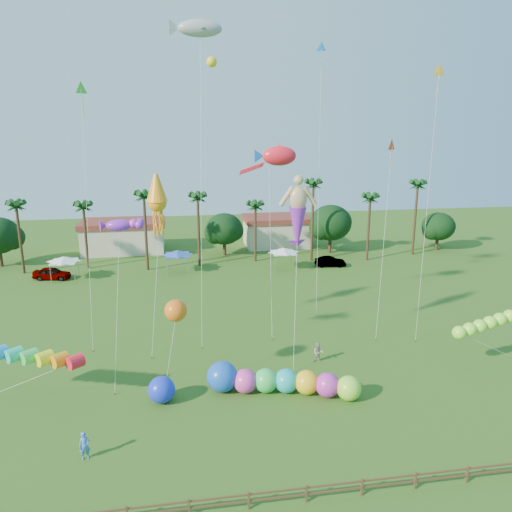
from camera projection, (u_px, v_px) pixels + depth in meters
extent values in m
plane|color=#285116|center=(282.00, 433.00, 31.49)|extent=(160.00, 160.00, 0.00)
cylinder|color=#3A2819|center=(20.00, 240.00, 64.44)|extent=(0.36, 0.36, 9.00)
cylinder|color=#3A2819|center=(86.00, 238.00, 66.71)|extent=(0.36, 0.36, 8.50)
cylinder|color=#3A2819|center=(146.00, 233.00, 65.87)|extent=(0.36, 0.36, 10.00)
cylinder|color=#3A2819|center=(199.00, 232.00, 67.99)|extent=(0.36, 0.36, 9.50)
cylinder|color=#3A2819|center=(255.00, 234.00, 70.39)|extent=(0.36, 0.36, 8.00)
cylinder|color=#3A2819|center=(312.00, 223.00, 70.31)|extent=(0.36, 0.36, 11.00)
cylinder|color=#3A2819|center=(368.00, 229.00, 70.87)|extent=(0.36, 0.36, 9.00)
cylinder|color=#3A2819|center=(415.00, 220.00, 73.84)|extent=(0.36, 0.36, 10.50)
sphere|color=#113814|center=(224.00, 229.00, 73.57)|extent=(5.46, 5.46, 5.46)
sphere|color=#113814|center=(331.00, 223.00, 74.97)|extent=(6.30, 6.30, 6.30)
sphere|color=#113814|center=(438.00, 226.00, 76.92)|extent=(5.04, 5.04, 5.04)
cube|color=beige|center=(124.00, 239.00, 76.50)|extent=(12.00, 7.00, 4.00)
cube|color=beige|center=(277.00, 233.00, 80.27)|extent=(10.00, 7.00, 4.00)
pyramid|color=white|center=(64.00, 259.00, 62.01)|extent=(3.00, 3.00, 0.60)
pyramid|color=blue|center=(177.00, 252.00, 65.16)|extent=(3.00, 3.00, 0.60)
pyramid|color=white|center=(284.00, 250.00, 66.41)|extent=(3.00, 3.00, 0.60)
cube|color=brown|center=(189.00, 508.00, 24.70)|extent=(0.12, 0.12, 1.00)
cube|color=brown|center=(249.00, 500.00, 25.17)|extent=(0.12, 0.12, 1.00)
cube|color=brown|center=(306.00, 494.00, 25.64)|extent=(0.12, 0.12, 1.00)
cube|color=brown|center=(362.00, 487.00, 26.11)|extent=(0.12, 0.12, 1.00)
cube|color=brown|center=(416.00, 480.00, 26.58)|extent=(0.12, 0.12, 1.00)
cube|color=brown|center=(467.00, 474.00, 27.05)|extent=(0.12, 0.12, 1.00)
cube|color=brown|center=(307.00, 488.00, 25.55)|extent=(36.00, 0.08, 0.10)
cube|color=brown|center=(306.00, 494.00, 25.65)|extent=(36.00, 0.08, 0.10)
imported|color=#4C4C54|center=(52.00, 273.00, 62.80)|extent=(4.84, 2.70, 1.56)
imported|color=#4C4C54|center=(330.00, 262.00, 68.50)|extent=(4.33, 2.02, 1.37)
imported|color=#3871C5|center=(85.00, 446.00, 28.86)|extent=(0.70, 0.53, 1.73)
imported|color=#A7A08B|center=(318.00, 353.00, 40.79)|extent=(0.94, 0.82, 1.66)
sphere|color=#E63CAC|center=(245.00, 381.00, 36.13)|extent=(1.78, 1.78, 1.78)
sphere|color=#30CE55|center=(266.00, 381.00, 36.20)|extent=(1.78, 1.78, 1.78)
sphere|color=#19ABB1|center=(286.00, 381.00, 36.16)|extent=(1.78, 1.78, 1.78)
sphere|color=yellow|center=(307.00, 382.00, 35.95)|extent=(1.78, 1.78, 1.78)
sphere|color=#C72FB2|center=(328.00, 385.00, 35.58)|extent=(1.78, 1.78, 1.78)
sphere|color=#95EB34|center=(349.00, 388.00, 35.15)|extent=(1.78, 1.78, 1.78)
sphere|color=blue|center=(222.00, 377.00, 36.26)|extent=(2.81, 2.81, 2.27)
sphere|color=#1830DF|center=(162.00, 390.00, 34.82)|extent=(1.90, 1.90, 1.90)
cylinder|color=red|center=(48.00, 364.00, 33.89)|extent=(6.72, 4.47, 0.97)
cylinder|color=silver|center=(24.00, 382.00, 34.61)|extent=(7.34, 1.31, 3.17)
ellipsoid|color=#92F937|center=(459.00, 333.00, 38.89)|extent=(5.81, 1.42, 1.26)
cylinder|color=silver|center=(491.00, 347.00, 39.97)|extent=(6.19, 0.42, 3.19)
sphere|color=orange|center=(176.00, 311.00, 35.63)|extent=(1.75, 1.75, 1.62)
cylinder|color=silver|center=(170.00, 353.00, 35.74)|extent=(1.12, 1.22, 6.02)
cylinder|color=brown|center=(164.00, 395.00, 35.83)|extent=(0.08, 0.08, 0.16)
cylinder|color=silver|center=(295.00, 293.00, 39.82)|extent=(1.26, 4.50, 11.69)
cylinder|color=brown|center=(293.00, 373.00, 39.05)|extent=(0.08, 0.08, 0.16)
ellipsoid|color=#FD1C2D|center=(279.00, 156.00, 45.97)|extent=(4.89, 1.97, 1.99)
cylinder|color=silver|center=(276.00, 247.00, 45.54)|extent=(1.54, 4.96, 16.12)
cylinder|color=brown|center=(272.00, 339.00, 45.09)|extent=(0.08, 0.08, 0.16)
ellipsoid|color=#949AA1|center=(200.00, 28.00, 41.55)|extent=(5.17, 2.46, 1.77)
cylinder|color=silver|center=(201.00, 192.00, 42.47)|extent=(0.88, 5.05, 26.67)
cylinder|color=brown|center=(202.00, 348.00, 43.38)|extent=(0.08, 0.08, 0.16)
cone|color=orange|center=(157.00, 203.00, 42.26)|extent=(2.32, 2.32, 5.08)
cylinder|color=silver|center=(154.00, 280.00, 41.90)|extent=(0.99, 3.95, 12.50)
cylinder|color=brown|center=(152.00, 358.00, 41.52)|extent=(0.08, 0.08, 0.16)
ellipsoid|color=purple|center=(119.00, 225.00, 36.17)|extent=(3.56, 2.68, 1.23)
cylinder|color=silver|center=(117.00, 310.00, 36.08)|extent=(0.80, 3.23, 11.82)
cylinder|color=brown|center=(115.00, 394.00, 35.98)|extent=(0.08, 0.08, 0.16)
cone|color=#DE4B18|center=(392.00, 146.00, 44.38)|extent=(1.21, 0.96, 1.29)
cylinder|color=silver|center=(384.00, 244.00, 44.70)|extent=(1.93, 3.60, 17.05)
cylinder|color=brown|center=(376.00, 340.00, 44.99)|extent=(0.08, 0.08, 0.16)
cone|color=gold|center=(439.00, 71.00, 42.59)|extent=(1.30, 0.33, 1.29)
cylinder|color=silver|center=(427.00, 210.00, 43.69)|extent=(1.99, 3.62, 23.32)
cylinder|color=brown|center=(415.00, 341.00, 44.77)|extent=(0.08, 0.08, 0.16)
cone|color=green|center=(81.00, 89.00, 42.04)|extent=(1.18, 1.12, 1.34)
cylinder|color=silver|center=(87.00, 222.00, 42.44)|extent=(0.11, 4.98, 21.79)
cylinder|color=brown|center=(93.00, 351.00, 42.81)|extent=(0.08, 0.08, 0.16)
cone|color=blue|center=(321.00, 48.00, 47.48)|extent=(1.13, 0.31, 1.12)
cylinder|color=silver|center=(319.00, 186.00, 49.13)|extent=(0.70, 3.40, 26.01)
cylinder|color=brown|center=(316.00, 316.00, 50.75)|extent=(0.08, 0.08, 0.16)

